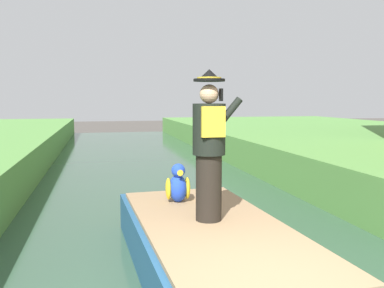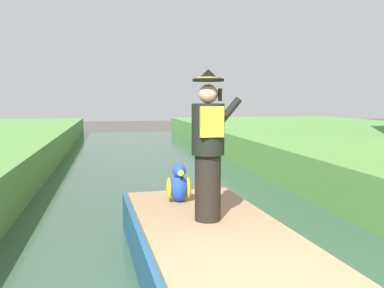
# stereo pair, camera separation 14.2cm
# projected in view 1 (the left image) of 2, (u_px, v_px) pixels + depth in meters

# --- Properties ---
(boat) EXTENTS (2.00, 4.28, 0.61)m
(boat) POSITION_uv_depth(u_px,v_px,m) (213.00, 249.00, 4.96)
(boat) COLOR #23517A
(boat) RESTS_ON canal_water
(person_pirate) EXTENTS (0.61, 0.42, 1.85)m
(person_pirate) POSITION_uv_depth(u_px,v_px,m) (209.00, 146.00, 4.99)
(person_pirate) COLOR black
(person_pirate) RESTS_ON boat
(parrot_plush) EXTENTS (0.36, 0.35, 0.57)m
(parrot_plush) POSITION_uv_depth(u_px,v_px,m) (178.00, 185.00, 5.96)
(parrot_plush) COLOR blue
(parrot_plush) RESTS_ON boat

